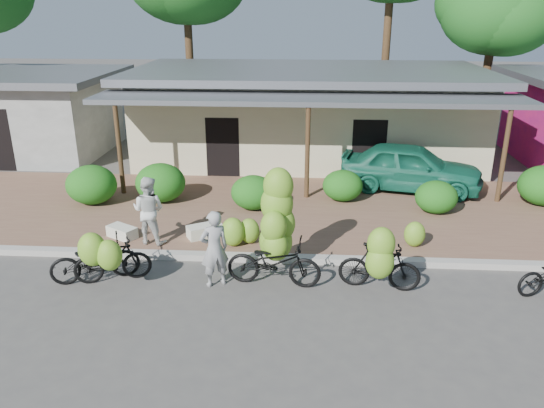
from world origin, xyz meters
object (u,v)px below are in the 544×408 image
at_px(bike_far_left, 95,258).
at_px(teal_van, 411,167).
at_px(bike_left, 112,260).
at_px(bystander, 149,210).
at_px(tree_near_right, 490,8).
at_px(vendor, 214,249).
at_px(bike_right, 380,263).
at_px(sack_far, 122,232).
at_px(sack_near, 205,231).
at_px(bike_center, 276,239).

xyz_separation_m(bike_far_left, teal_van, (7.59, 6.22, 0.29)).
xyz_separation_m(bike_left, bystander, (0.28, 1.85, 0.39)).
bearing_deg(tree_near_right, bike_far_left, -130.27).
bearing_deg(bike_left, vendor, -105.82).
relative_size(tree_near_right, teal_van, 1.66).
height_order(bike_right, sack_far, bike_right).
bearing_deg(vendor, sack_near, -101.29).
relative_size(vendor, teal_van, 0.39).
xyz_separation_m(tree_near_right, bike_far_left, (-11.72, -13.83, -4.85)).
height_order(tree_near_right, bike_far_left, tree_near_right).
bearing_deg(bike_left, bike_center, -100.85).
xyz_separation_m(bike_center, teal_van, (3.82, 5.82, -0.07)).
distance_m(bike_far_left, teal_van, 9.82).
bearing_deg(bike_right, bike_center, 86.84).
xyz_separation_m(bike_left, sack_near, (1.52, 2.27, -0.29)).
bearing_deg(bike_right, bystander, 79.33).
bearing_deg(teal_van, bike_left, 143.71).
xyz_separation_m(bike_far_left, bike_center, (3.77, 0.40, 0.37)).
xyz_separation_m(tree_near_right, sack_far, (-11.85, -11.78, -5.15)).
height_order(bike_far_left, bike_center, bike_center).
bearing_deg(teal_van, bike_right, 177.61).
distance_m(tree_near_right, bike_right, 15.79).
xyz_separation_m(bike_center, vendor, (-1.24, -0.35, -0.09)).
distance_m(tree_near_right, sack_far, 17.49).
bearing_deg(teal_van, bike_far_left, 142.09).
bearing_deg(vendor, tree_near_right, -151.01).
relative_size(tree_near_right, bystander, 4.28).
bearing_deg(bike_right, vendor, 97.15).
xyz_separation_m(bike_far_left, bike_left, (0.38, -0.04, -0.00)).
bearing_deg(bike_center, teal_van, -27.51).
height_order(tree_near_right, teal_van, tree_near_right).
bearing_deg(bystander, vendor, 148.61).
distance_m(sack_far, bystander, 1.08).
bearing_deg(sack_far, tree_near_right, 44.82).
height_order(bike_left, bike_center, bike_center).
height_order(bike_center, teal_van, bike_center).
bearing_deg(bike_center, tree_near_right, -24.81).
bearing_deg(vendor, bike_far_left, -26.13).
height_order(vendor, teal_van, vendor).
distance_m(bike_right, vendor, 3.37).
bearing_deg(sack_far, vendor, -36.88).
xyz_separation_m(vendor, bystander, (-1.87, 1.77, 0.12)).
bearing_deg(bike_left, teal_van, -67.24).
height_order(sack_near, bystander, bystander).
bearing_deg(bystander, bike_center, 167.42).
height_order(bike_center, sack_far, bike_center).
relative_size(bike_center, teal_van, 0.56).
relative_size(tree_near_right, sack_far, 9.48).
bearing_deg(bystander, bike_right, 172.18).
distance_m(bike_left, bystander, 1.91).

